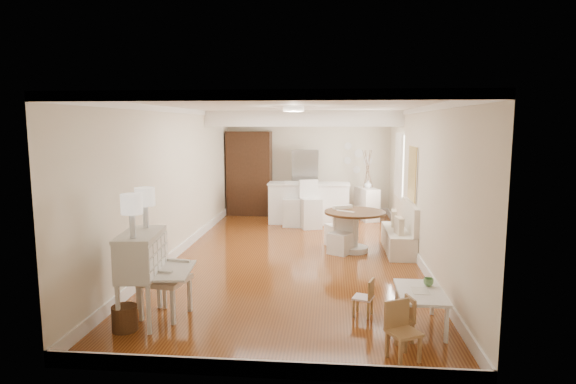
% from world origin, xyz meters
% --- Properties ---
extents(room, '(9.00, 9.04, 2.82)m').
position_xyz_m(room, '(0.04, 0.32, 1.98)').
color(room, brown).
rests_on(room, ground).
extents(secretary_bureau, '(1.00, 1.02, 1.15)m').
position_xyz_m(secretary_bureau, '(-1.70, -3.24, 0.58)').
color(secretary_bureau, beige).
rests_on(secretary_bureau, ground).
extents(gustavian_armchair, '(0.67, 0.67, 1.01)m').
position_xyz_m(gustavian_armchair, '(-1.47, -3.06, 0.51)').
color(gustavian_armchair, beige).
rests_on(gustavian_armchair, ground).
extents(wicker_basket, '(0.39, 0.39, 0.31)m').
position_xyz_m(wicker_basket, '(-1.81, -3.54, 0.15)').
color(wicker_basket, '#4E3018').
rests_on(wicker_basket, ground).
extents(kids_table, '(0.56, 0.93, 0.46)m').
position_xyz_m(kids_table, '(1.77, -3.11, 0.23)').
color(kids_table, white).
rests_on(kids_table, ground).
extents(kids_chair_a, '(0.32, 0.32, 0.53)m').
position_xyz_m(kids_chair_a, '(1.49, -3.53, 0.26)').
color(kids_chair_a, '#A07649').
rests_on(kids_chair_a, ground).
extents(kids_chair_b, '(0.31, 0.31, 0.51)m').
position_xyz_m(kids_chair_b, '(1.10, -2.82, 0.25)').
color(kids_chair_b, '#997745').
rests_on(kids_chair_b, ground).
extents(kids_chair_c, '(0.41, 0.41, 0.63)m').
position_xyz_m(kids_chair_c, '(1.45, -3.99, 0.32)').
color(kids_chair_c, '#A77C4C').
rests_on(kids_chair_c, ground).
extents(banquette, '(0.52, 1.60, 0.98)m').
position_xyz_m(banquette, '(1.99, 0.50, 0.49)').
color(banquette, silver).
rests_on(banquette, ground).
extents(dining_table, '(1.36, 1.36, 0.81)m').
position_xyz_m(dining_table, '(1.13, 0.39, 0.41)').
color(dining_table, '#4A2D17').
rests_on(dining_table, ground).
extents(slip_chair_near, '(0.54, 0.54, 0.81)m').
position_xyz_m(slip_chair_near, '(0.86, 0.24, 0.41)').
color(slip_chair_near, white).
rests_on(slip_chair_near, ground).
extents(slip_chair_far, '(0.57, 0.58, 0.88)m').
position_xyz_m(slip_chair_far, '(0.82, 0.83, 0.44)').
color(slip_chair_far, white).
rests_on(slip_chair_far, ground).
extents(breakfast_counter, '(2.05, 0.65, 1.03)m').
position_xyz_m(breakfast_counter, '(0.10, 3.10, 0.52)').
color(breakfast_counter, white).
rests_on(breakfast_counter, ground).
extents(bar_stool_left, '(0.46, 0.46, 1.10)m').
position_xyz_m(bar_stool_left, '(-0.28, 2.70, 0.55)').
color(bar_stool_left, silver).
rests_on(bar_stool_left, ground).
extents(bar_stool_right, '(0.59, 0.59, 1.16)m').
position_xyz_m(bar_stool_right, '(0.17, 2.51, 0.58)').
color(bar_stool_right, silver).
rests_on(bar_stool_right, ground).
extents(pantry_cabinet, '(1.20, 0.60, 2.30)m').
position_xyz_m(pantry_cabinet, '(-1.60, 4.18, 1.15)').
color(pantry_cabinet, '#381E11').
rests_on(pantry_cabinet, ground).
extents(fridge, '(0.75, 0.65, 1.80)m').
position_xyz_m(fridge, '(0.30, 4.15, 0.90)').
color(fridge, silver).
rests_on(fridge, ground).
extents(sideboard, '(0.63, 0.96, 0.84)m').
position_xyz_m(sideboard, '(1.60, 3.71, 0.42)').
color(sideboard, white).
rests_on(sideboard, ground).
extents(pencil_cup, '(0.15, 0.15, 0.10)m').
position_xyz_m(pencil_cup, '(1.91, -2.91, 0.51)').
color(pencil_cup, '#69A05D').
rests_on(pencil_cup, kids_table).
extents(branch_vase, '(0.25, 0.25, 0.21)m').
position_xyz_m(branch_vase, '(1.61, 3.67, 0.94)').
color(branch_vase, silver).
rests_on(branch_vase, sideboard).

